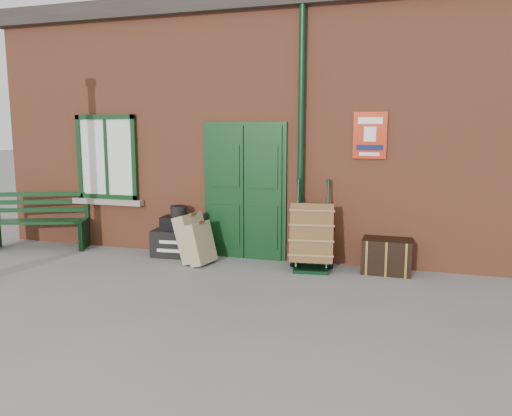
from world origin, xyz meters
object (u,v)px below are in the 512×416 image
at_px(bench, 40,219).
at_px(porter_trolley, 312,235).
at_px(houdini_trunk, 180,243).
at_px(dark_trunk, 387,256).

bearing_deg(bench, porter_trolley, -18.89).
height_order(houdini_trunk, porter_trolley, porter_trolley).
bearing_deg(bench, houdini_trunk, -15.75).
xyz_separation_m(houdini_trunk, porter_trolley, (2.29, -0.10, 0.29)).
height_order(bench, houdini_trunk, bench).
bearing_deg(houdini_trunk, bench, 179.68).
bearing_deg(dark_trunk, houdini_trunk, 179.94).
distance_m(houdini_trunk, dark_trunk, 3.41).
height_order(bench, porter_trolley, porter_trolley).
bearing_deg(houdini_trunk, porter_trolley, -7.19).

